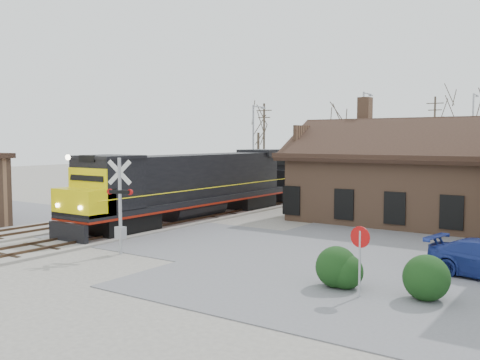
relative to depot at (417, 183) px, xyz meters
name	(u,v)px	position (x,y,z in m)	size (l,w,h in m)	color
ground	(135,231)	(-11.99, -12.00, -2.41)	(140.00, 140.00, 0.00)	#A5A095
road	(135,230)	(-11.99, -12.00, -2.39)	(60.00, 9.00, 0.03)	slate
track_main	(274,203)	(-11.99, 3.00, -2.34)	(3.40, 90.00, 0.24)	#A5A095
track_siding	(227,199)	(-16.49, 3.00, -2.34)	(3.40, 90.00, 0.24)	#A5A095
depot	(417,183)	(0.00, 0.00, 0.00)	(15.20, 9.31, 7.90)	#855E45
locomotive_lead	(188,185)	(-11.99, -7.40, -0.14)	(2.90, 19.42, 4.31)	black
locomotive_trailing	(325,170)	(-11.99, 12.29, -0.14)	(2.90, 19.42, 4.08)	black
crossbuck_near	(120,210)	(-8.06, -16.72, -0.41)	(1.16, 0.53, 4.29)	#A5A8AD
crossbuck_far	(127,186)	(-18.10, -6.75, -0.58)	(1.10, 0.31, 3.86)	#A5A8AD
do_not_enter_sign	(360,249)	(3.19, -16.95, -0.79)	(0.69, 0.15, 2.34)	#A5A8AD
hedge_a	(336,267)	(2.06, -16.24, -1.69)	(1.44, 1.44, 1.44)	black
hedge_b	(345,272)	(2.40, -16.24, -1.80)	(1.22, 1.22, 1.22)	black
hedge_c	(426,278)	(5.03, -16.02, -1.67)	(1.47, 1.47, 1.47)	black
streetlight_a	(254,144)	(-17.52, 8.65, 2.24)	(0.25, 2.04, 8.23)	#A5A8AD
streetlight_b	(364,138)	(-8.48, 12.68, 2.78)	(0.25, 2.04, 9.29)	#A5A8AD
streetlight_c	(473,137)	(-1.58, 24.00, 2.95)	(0.25, 2.04, 9.63)	#A5A8AD
utility_pole_a	(264,142)	(-22.87, 18.94, 2.39)	(2.00, 0.24, 9.15)	#382D23
utility_pole_b	(434,137)	(-7.70, 33.21, 2.91)	(2.00, 0.24, 10.18)	#382D23
tree_a	(258,125)	(-25.94, 22.53, 4.46)	(3.94, 3.94, 9.65)	#382D23
tree_b	(339,122)	(-16.07, 24.21, 4.61)	(4.03, 4.03, 9.86)	#382D23
tree_c	(450,106)	(-6.87, 36.78, 6.81)	(5.28, 5.28, 12.93)	#382D23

